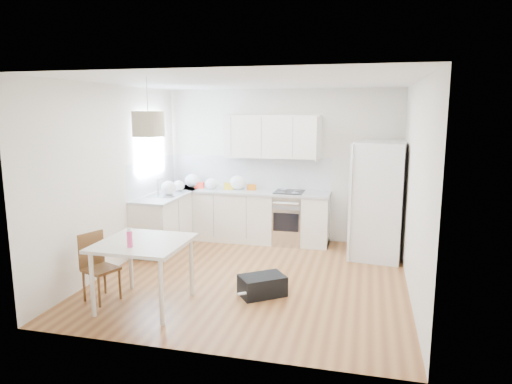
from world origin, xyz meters
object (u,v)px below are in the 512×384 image
(refrigerator, at_px, (380,200))
(dining_table, at_px, (143,249))
(dining_chair, at_px, (101,268))
(gym_bag, at_px, (262,285))

(refrigerator, xyz_separation_m, dining_table, (-2.76, -2.63, -0.21))
(dining_table, height_order, dining_chair, dining_chair)
(refrigerator, xyz_separation_m, dining_chair, (-3.35, -2.63, -0.50))
(dining_table, xyz_separation_m, dining_chair, (-0.59, 0.00, -0.29))
(refrigerator, height_order, dining_table, refrigerator)
(dining_chair, height_order, gym_bag, dining_chair)
(dining_table, relative_size, dining_chair, 1.21)
(refrigerator, distance_m, dining_chair, 4.28)
(refrigerator, relative_size, dining_table, 1.81)
(dining_table, relative_size, gym_bag, 1.83)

